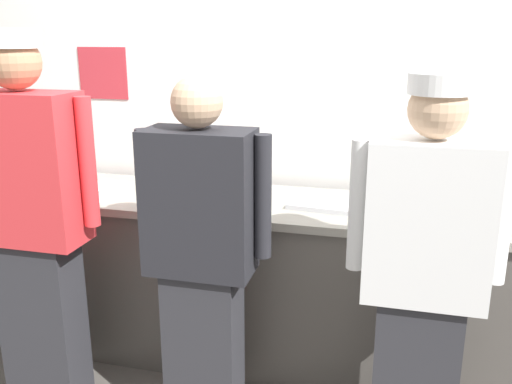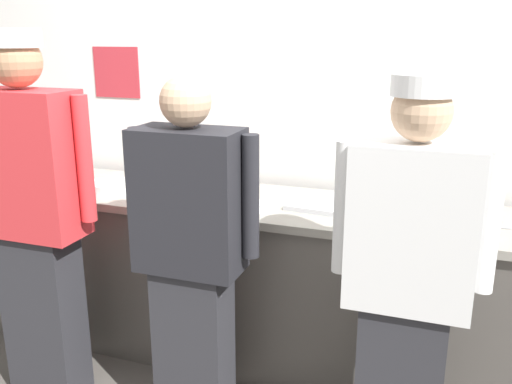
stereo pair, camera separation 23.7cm
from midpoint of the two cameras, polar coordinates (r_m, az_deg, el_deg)
wall_back at (r=3.21m, az=3.70°, el=10.12°), size 5.11×0.11×2.81m
prep_counter at (r=3.04m, az=1.00°, el=-8.92°), size 3.26×0.65×0.90m
chef_near_left at (r=2.70m, az=-19.71°, el=-1.99°), size 0.63×0.24×1.76m
chef_center at (r=2.37m, az=-3.88°, el=-6.33°), size 0.59×0.24×1.58m
chef_far_right at (r=2.17m, az=18.45°, el=-8.76°), size 0.59×0.24×1.61m
plate_stack_front at (r=3.07m, az=-12.79°, el=0.46°), size 0.23×0.23×0.06m
mixing_bowl_steel at (r=2.68m, az=19.25°, el=-1.47°), size 0.32×0.32×0.13m
sheet_tray at (r=2.80m, az=10.50°, el=-1.29°), size 0.45×0.36×0.02m
squeeze_bottle_primary at (r=2.88m, az=22.21°, el=0.15°), size 0.05×0.05×0.21m
squeeze_bottle_secondary at (r=3.18m, az=-7.26°, el=2.44°), size 0.06×0.06×0.19m
ramekin_orange_sauce at (r=2.96m, az=-5.32°, el=0.03°), size 0.08×0.08×0.04m
ramekin_green_sauce at (r=2.68m, az=2.64°, el=-1.57°), size 0.09×0.09×0.04m
ramekin_yellow_sauce at (r=3.50m, az=-19.21°, el=1.72°), size 0.10×0.10×0.04m
ramekin_red_sauce at (r=3.23m, az=-17.33°, el=0.76°), size 0.10×0.10×0.04m
deli_cup at (r=3.40m, az=-16.33°, el=2.14°), size 0.09×0.09×0.11m
chefs_knife at (r=2.74m, az=25.56°, el=-3.14°), size 0.27×0.03×0.02m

